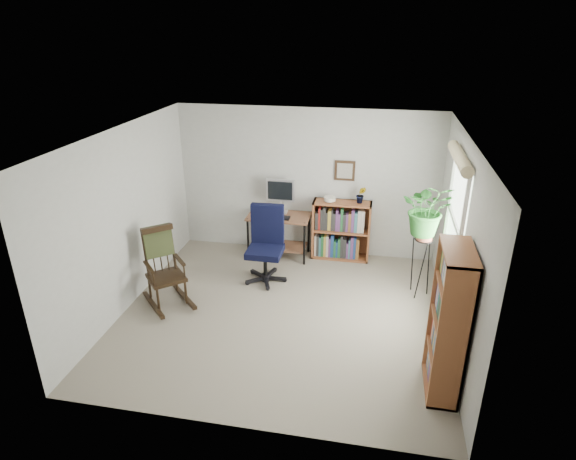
% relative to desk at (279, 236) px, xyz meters
% --- Properties ---
extents(floor, '(4.20, 4.00, 0.00)m').
position_rel_desk_xyz_m(floor, '(0.40, -1.70, -0.36)').
color(floor, gray).
rests_on(floor, ground).
extents(ceiling, '(4.20, 4.00, 0.00)m').
position_rel_desk_xyz_m(ceiling, '(0.40, -1.70, 2.04)').
color(ceiling, white).
rests_on(ceiling, ground).
extents(wall_back, '(4.20, 0.00, 2.40)m').
position_rel_desk_xyz_m(wall_back, '(0.40, 0.30, 0.84)').
color(wall_back, '#B6B7B2').
rests_on(wall_back, ground).
extents(wall_front, '(4.20, 0.00, 2.40)m').
position_rel_desk_xyz_m(wall_front, '(0.40, -3.70, 0.84)').
color(wall_front, '#B6B7B2').
rests_on(wall_front, ground).
extents(wall_left, '(0.00, 4.00, 2.40)m').
position_rel_desk_xyz_m(wall_left, '(-1.70, -1.70, 0.84)').
color(wall_left, '#B6B7B2').
rests_on(wall_left, ground).
extents(wall_right, '(0.00, 4.00, 2.40)m').
position_rel_desk_xyz_m(wall_right, '(2.50, -1.70, 0.84)').
color(wall_right, '#B6B7B2').
rests_on(wall_right, ground).
extents(window, '(0.12, 1.20, 1.50)m').
position_rel_desk_xyz_m(window, '(2.46, -1.40, 1.04)').
color(window, white).
rests_on(window, wall_right).
extents(desk, '(1.00, 0.55, 0.72)m').
position_rel_desk_xyz_m(desk, '(0.00, 0.00, 0.00)').
color(desk, brown).
rests_on(desk, floor).
extents(monitor, '(0.46, 0.16, 0.56)m').
position_rel_desk_xyz_m(monitor, '(0.00, 0.14, 0.64)').
color(monitor, silver).
rests_on(monitor, desk).
extents(keyboard, '(0.40, 0.15, 0.02)m').
position_rel_desk_xyz_m(keyboard, '(0.00, -0.12, 0.37)').
color(keyboard, black).
rests_on(keyboard, desk).
extents(office_chair, '(0.65, 0.65, 1.16)m').
position_rel_desk_xyz_m(office_chair, '(-0.03, -0.87, 0.22)').
color(office_chair, black).
rests_on(office_chair, floor).
extents(rocking_chair, '(1.06, 1.09, 1.10)m').
position_rel_desk_xyz_m(rocking_chair, '(-1.20, -1.73, 0.19)').
color(rocking_chair, black).
rests_on(rocking_chair, floor).
extents(low_bookshelf, '(0.92, 0.31, 0.97)m').
position_rel_desk_xyz_m(low_bookshelf, '(1.01, 0.12, 0.13)').
color(low_bookshelf, brown).
rests_on(low_bookshelf, floor).
extents(tall_bookshelf, '(0.30, 0.71, 1.63)m').
position_rel_desk_xyz_m(tall_bookshelf, '(2.32, -2.76, 0.45)').
color(tall_bookshelf, brown).
rests_on(tall_bookshelf, floor).
extents(plant_stand, '(0.28, 0.28, 1.01)m').
position_rel_desk_xyz_m(plant_stand, '(2.20, -0.83, 0.14)').
color(plant_stand, black).
rests_on(plant_stand, floor).
extents(spider_plant, '(1.69, 1.88, 1.46)m').
position_rel_desk_xyz_m(spider_plant, '(2.20, -0.83, 1.30)').
color(spider_plant, '#215F21').
rests_on(spider_plant, plant_stand).
extents(potted_plant_small, '(0.13, 0.24, 0.11)m').
position_rel_desk_xyz_m(potted_plant_small, '(1.29, 0.13, 0.67)').
color(potted_plant_small, '#215F21').
rests_on(potted_plant_small, low_bookshelf).
extents(framed_picture, '(0.32, 0.04, 0.32)m').
position_rel_desk_xyz_m(framed_picture, '(1.01, 0.27, 1.08)').
color(framed_picture, black).
rests_on(framed_picture, wall_back).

